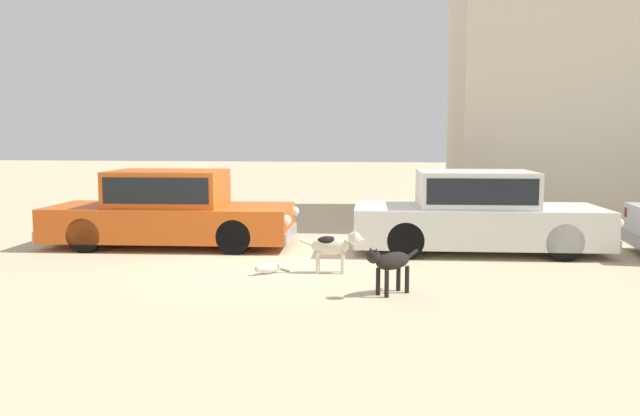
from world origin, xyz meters
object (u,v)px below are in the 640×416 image
object	(u,v)px
parked_sedan_nearest	(170,209)
parked_sedan_second	(476,212)
stray_dog_tan	(390,262)
stray_dog_spotted	(335,245)
stray_cat	(269,268)

from	to	relation	value
parked_sedan_nearest	parked_sedan_second	distance (m)	5.71
stray_dog_tan	parked_sedan_nearest	bearing A→B (deg)	-84.77
stray_dog_tan	stray_dog_spotted	bearing A→B (deg)	-102.55
parked_sedan_nearest	stray_cat	bearing A→B (deg)	-46.37
parked_sedan_nearest	stray_dog_spotted	size ratio (longest dim) A/B	4.72
parked_sedan_nearest	stray_cat	xyz separation A→B (m)	(2.35, -2.22, -0.63)
parked_sedan_second	stray_dog_tan	bearing A→B (deg)	-116.50
parked_sedan_nearest	stray_cat	size ratio (longest dim) A/B	8.94
parked_sedan_second	stray_dog_spotted	distance (m)	3.19
stray_cat	parked_sedan_nearest	bearing A→B (deg)	-94.37
stray_dog_spotted	stray_cat	xyz separation A→B (m)	(-1.00, -0.18, -0.35)
stray_cat	parked_sedan_second	bearing A→B (deg)	163.46
stray_dog_tan	stray_cat	bearing A→B (deg)	-77.19
parked_sedan_second	stray_cat	xyz separation A→B (m)	(-3.36, -2.30, -0.64)
parked_sedan_second	stray_dog_tan	xyz separation A→B (m)	(-1.50, -3.41, -0.29)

